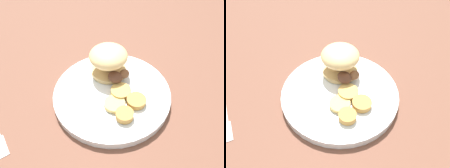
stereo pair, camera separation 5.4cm
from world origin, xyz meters
The scene contains 7 objects.
ground_plane centered at (0.00, 0.00, 0.00)m, with size 4.00×4.00×0.00m, color brown.
dinner_plate centered at (0.00, 0.00, 0.01)m, with size 0.30×0.30×0.02m.
sandwich centered at (0.00, 0.07, 0.07)m, with size 0.11×0.12×0.08m.
potato_round_0 centered at (0.02, -0.08, 0.03)m, with size 0.04×0.04×0.02m, color #BC8942.
potato_round_1 centered at (0.05, -0.05, 0.03)m, with size 0.05×0.05×0.01m, color #BC8942.
potato_round_2 centered at (0.02, -0.01, 0.03)m, with size 0.05×0.05×0.01m, color tan.
potato_round_3 centered at (0.00, -0.05, 0.03)m, with size 0.05×0.05×0.01m, color #DBB766.
Camera 2 is at (0.00, -0.37, 0.45)m, focal length 35.00 mm.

